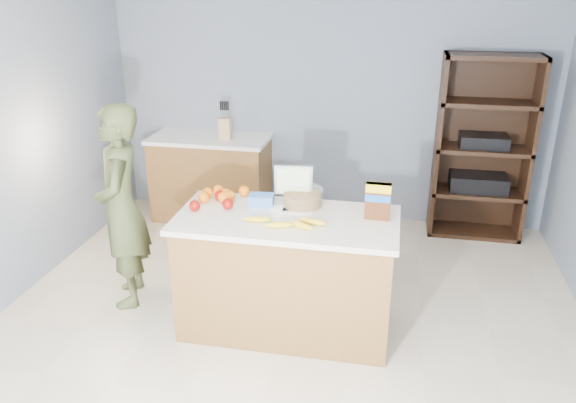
% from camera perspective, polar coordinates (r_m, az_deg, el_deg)
% --- Properties ---
extents(floor, '(4.50, 5.00, 0.02)m').
position_cam_1_polar(floor, '(4.12, -0.97, -14.85)').
color(floor, beige).
rests_on(floor, ground).
extents(walls, '(4.52, 5.02, 2.51)m').
position_cam_1_polar(walls, '(3.39, -1.15, 8.04)').
color(walls, slate).
rests_on(walls, ground).
extents(counter_peninsula, '(1.56, 0.76, 0.90)m').
position_cam_1_polar(counter_peninsula, '(4.14, -0.13, -7.78)').
color(counter_peninsula, brown).
rests_on(counter_peninsula, ground).
extents(back_cabinet, '(1.24, 0.62, 0.90)m').
position_cam_1_polar(back_cabinet, '(6.09, -7.76, 2.46)').
color(back_cabinet, brown).
rests_on(back_cabinet, ground).
extents(shelving_unit, '(0.90, 0.40, 1.80)m').
position_cam_1_polar(shelving_unit, '(5.86, 19.06, 4.90)').
color(shelving_unit, black).
rests_on(shelving_unit, ground).
extents(person, '(0.57, 0.69, 1.61)m').
position_cam_1_polar(person, '(4.51, -16.57, -0.59)').
color(person, '#434E29').
rests_on(person, ground).
extents(knife_block, '(0.12, 0.10, 0.31)m').
position_cam_1_polar(knife_block, '(5.82, -6.39, 7.46)').
color(knife_block, tan).
rests_on(knife_block, back_cabinet).
extents(envelopes, '(0.33, 0.18, 0.00)m').
position_cam_1_polar(envelopes, '(4.04, 0.28, -0.85)').
color(envelopes, white).
rests_on(envelopes, counter_peninsula).
extents(bananas, '(0.58, 0.18, 0.04)m').
position_cam_1_polar(bananas, '(3.78, -0.05, -2.18)').
color(bananas, yellow).
rests_on(bananas, counter_peninsula).
extents(apples, '(0.30, 0.30, 0.08)m').
position_cam_1_polar(apples, '(4.11, -7.50, -0.04)').
color(apples, '#8F0E07').
rests_on(apples, counter_peninsula).
extents(oranges, '(0.35, 0.27, 0.08)m').
position_cam_1_polar(oranges, '(4.23, -6.67, 0.71)').
color(oranges, orange).
rests_on(oranges, counter_peninsula).
extents(blue_carton, '(0.19, 0.14, 0.08)m').
position_cam_1_polar(blue_carton, '(4.12, -2.73, 0.17)').
color(blue_carton, blue).
rests_on(blue_carton, counter_peninsula).
extents(salad_bowl, '(0.30, 0.30, 0.13)m').
position_cam_1_polar(salad_bowl, '(4.10, 1.49, 0.33)').
color(salad_bowl, '#267219').
rests_on(salad_bowl, counter_peninsula).
extents(tv, '(0.28, 0.12, 0.28)m').
position_cam_1_polar(tv, '(4.14, 0.56, 2.06)').
color(tv, silver).
rests_on(tv, counter_peninsula).
extents(cereal_box, '(0.18, 0.07, 0.26)m').
position_cam_1_polar(cereal_box, '(3.89, 9.13, 0.30)').
color(cereal_box, '#592B14').
rests_on(cereal_box, counter_peninsula).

